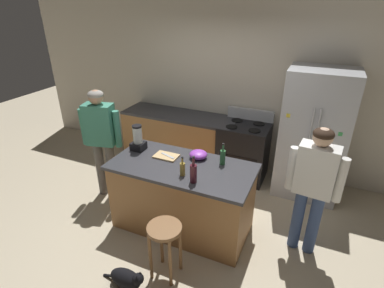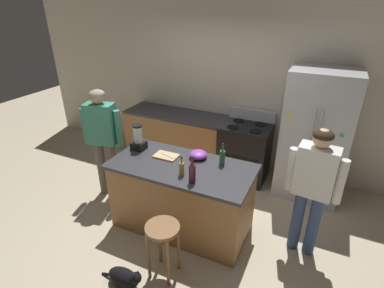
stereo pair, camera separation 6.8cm
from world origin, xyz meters
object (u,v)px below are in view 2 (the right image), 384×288
at_px(refrigerator, 315,136).
at_px(bottle_wine, 192,173).
at_px(blender_appliance, 138,139).
at_px(chef_knife, 168,155).
at_px(bottle_olive_oil, 222,157).
at_px(bar_stool, 163,237).
at_px(cat, 125,277).
at_px(person_by_island_left, 102,134).
at_px(cutting_board, 166,156).
at_px(person_by_sink_right, 313,183).
at_px(bottle_vinegar, 182,169).
at_px(stove_range, 245,151).
at_px(mixing_bowl, 198,155).
at_px(kitchen_island, 182,196).

height_order(refrigerator, bottle_wine, refrigerator).
relative_size(blender_appliance, chef_knife, 1.56).
relative_size(blender_appliance, bottle_wine, 1.09).
bearing_deg(bottle_olive_oil, bar_stool, -104.77).
distance_m(cat, blender_appliance, 1.66).
distance_m(refrigerator, bar_stool, 2.61).
height_order(cat, blender_appliance, blender_appliance).
height_order(refrigerator, person_by_island_left, refrigerator).
height_order(person_by_island_left, cutting_board, person_by_island_left).
bearing_deg(refrigerator, bottle_wine, -121.89).
bearing_deg(bar_stool, cutting_board, 116.70).
xyz_separation_m(person_by_sink_right, bottle_wine, (-1.20, -0.50, 0.09)).
distance_m(person_by_island_left, bar_stool, 1.87).
relative_size(bottle_vinegar, cutting_board, 0.79).
bearing_deg(stove_range, mixing_bowl, -101.64).
bearing_deg(blender_appliance, kitchen_island, -11.59).
bearing_deg(chef_knife, stove_range, 84.81).
distance_m(bottle_olive_oil, cutting_board, 0.72).
bearing_deg(kitchen_island, cutting_board, 157.92).
height_order(refrigerator, cat, refrigerator).
relative_size(bottle_olive_oil, chef_knife, 1.25).
xyz_separation_m(person_by_sink_right, chef_knife, (-1.72, -0.12, -0.01)).
xyz_separation_m(bottle_vinegar, cutting_board, (-0.38, 0.31, -0.08)).
bearing_deg(bar_stool, bottle_olive_oil, 75.23).
xyz_separation_m(refrigerator, stove_range, (-1.00, 0.02, -0.48)).
bearing_deg(person_by_sink_right, chef_knife, -176.11).
xyz_separation_m(refrigerator, blender_appliance, (-2.08, -1.36, 0.12)).
relative_size(stove_range, chef_knife, 5.00).
bearing_deg(cat, bottle_wine, 63.87).
bearing_deg(bottle_olive_oil, cat, -113.10).
relative_size(blender_appliance, bottle_olive_oil, 1.24).
xyz_separation_m(blender_appliance, mixing_bowl, (0.82, 0.10, -0.09)).
height_order(cat, bottle_vinegar, bottle_vinegar).
relative_size(refrigerator, cat, 3.65).
bearing_deg(person_by_island_left, refrigerator, 25.58).
distance_m(person_by_sink_right, bar_stool, 1.70).
height_order(kitchen_island, bottle_olive_oil, bottle_olive_oil).
distance_m(blender_appliance, mixing_bowl, 0.83).
xyz_separation_m(person_by_island_left, person_by_sink_right, (2.82, 0.03, -0.04)).
height_order(bottle_olive_oil, chef_knife, bottle_olive_oil).
bearing_deg(refrigerator, mixing_bowl, -135.21).
bearing_deg(refrigerator, cutting_board, -139.82).
bearing_deg(mixing_bowl, person_by_island_left, -178.00).
relative_size(kitchen_island, cutting_board, 5.81).
bearing_deg(blender_appliance, cat, -64.70).
height_order(cat, cutting_board, cutting_board).
height_order(refrigerator, bottle_olive_oil, refrigerator).
distance_m(refrigerator, person_by_sink_right, 1.28).
bearing_deg(person_by_sink_right, bottle_wine, -157.39).
relative_size(bar_stool, cutting_board, 2.17).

